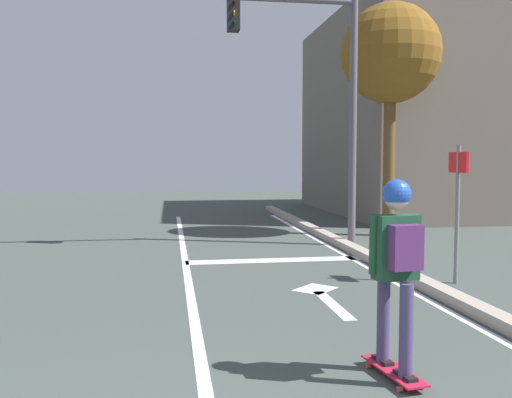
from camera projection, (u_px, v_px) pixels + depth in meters
name	position (u px, v px, depth m)	size (l,w,h in m)	color
lane_line_center	(190.00, 291.00, 7.70)	(0.12, 20.00, 0.01)	white
lane_line_curbside	(397.00, 283.00, 8.16)	(0.12, 20.00, 0.01)	white
stop_bar	(274.00, 260.00, 10.01)	(3.18, 0.40, 0.01)	white
lane_arrow_stem	(333.00, 304.00, 6.96)	(0.16, 1.40, 0.01)	white
lane_arrow_head	(315.00, 289.00, 7.80)	(0.56, 0.44, 0.01)	white
curb_strip	(413.00, 278.00, 8.19)	(0.24, 24.00, 0.14)	#A79B8E
skateboard	(393.00, 371.00, 4.62)	(0.31, 0.78, 0.08)	#BB1C37
skater	(397.00, 252.00, 4.53)	(0.44, 0.60, 1.58)	#473B65
traffic_signal_mast	(299.00, 67.00, 11.34)	(5.09, 0.34, 5.31)	#5C555B
street_sign_post	(458.00, 193.00, 8.07)	(0.07, 0.44, 2.02)	slate
roadside_tree	(391.00, 56.00, 12.94)	(2.32, 2.32, 5.44)	brown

